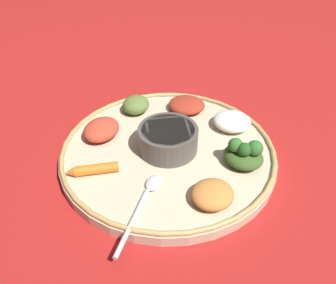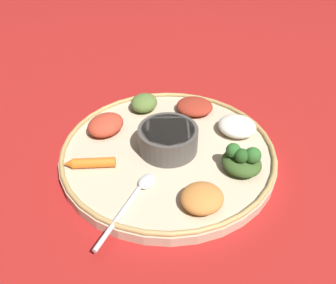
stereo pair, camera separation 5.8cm
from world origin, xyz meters
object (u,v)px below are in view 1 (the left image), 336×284
center_bowl (168,138)px  carrot_near_spoon (93,170)px  greens_pile (244,154)px  spoon (143,198)px

center_bowl → carrot_near_spoon: center_bowl is taller
center_bowl → greens_pile: 0.13m
carrot_near_spoon → greens_pile: bearing=-160.4°
center_bowl → carrot_near_spoon: bearing=41.4°
spoon → greens_pile: bearing=-139.1°
greens_pile → carrot_near_spoon: (0.23, 0.08, -0.01)m
greens_pile → carrot_near_spoon: size_ratio=1.07×
center_bowl → spoon: bearing=87.2°
center_bowl → carrot_near_spoon: (0.10, 0.09, -0.01)m
spoon → carrot_near_spoon: 0.10m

